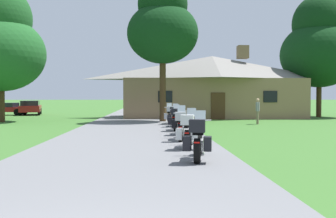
# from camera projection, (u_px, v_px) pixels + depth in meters

# --- Properties ---
(ground_plane) EXTENTS (500.00, 500.00, 0.00)m
(ground_plane) POSITION_uv_depth(u_px,v_px,m) (137.00, 127.00, 23.33)
(ground_plane) COLOR #386628
(asphalt_driveway) EXTENTS (6.40, 80.00, 0.06)m
(asphalt_driveway) POSITION_uv_depth(u_px,v_px,m) (135.00, 129.00, 21.33)
(asphalt_driveway) COLOR slate
(asphalt_driveway) RESTS_ON ground
(motorcycle_white_nearest_to_camera) EXTENTS (0.95, 2.07, 1.30)m
(motorcycle_white_nearest_to_camera) POSITION_uv_depth(u_px,v_px,m) (198.00, 140.00, 10.59)
(motorcycle_white_nearest_to_camera) COLOR black
(motorcycle_white_nearest_to_camera) RESTS_ON asphalt_driveway
(motorcycle_white_second_in_row) EXTENTS (0.98, 2.07, 1.30)m
(motorcycle_white_second_in_row) POSITION_uv_depth(u_px,v_px,m) (189.00, 131.00, 13.20)
(motorcycle_white_second_in_row) COLOR black
(motorcycle_white_second_in_row) RESTS_ON asphalt_driveway
(motorcycle_blue_third_in_row) EXTENTS (0.70, 2.08, 1.30)m
(motorcycle_blue_third_in_row) POSITION_uv_depth(u_px,v_px,m) (181.00, 126.00, 15.67)
(motorcycle_blue_third_in_row) COLOR black
(motorcycle_blue_third_in_row) RESTS_ON asphalt_driveway
(motorcycle_white_fourth_in_row) EXTENTS (0.91, 2.08, 1.30)m
(motorcycle_white_fourth_in_row) POSITION_uv_depth(u_px,v_px,m) (181.00, 122.00, 18.03)
(motorcycle_white_fourth_in_row) COLOR black
(motorcycle_white_fourth_in_row) RESTS_ON asphalt_driveway
(motorcycle_red_fifth_in_row) EXTENTS (0.86, 2.08, 1.30)m
(motorcycle_red_fifth_in_row) POSITION_uv_depth(u_px,v_px,m) (176.00, 120.00, 20.16)
(motorcycle_red_fifth_in_row) COLOR black
(motorcycle_red_fifth_in_row) RESTS_ON asphalt_driveway
(motorcycle_blue_sixth_in_row) EXTENTS (0.88, 2.08, 1.30)m
(motorcycle_blue_sixth_in_row) POSITION_uv_depth(u_px,v_px,m) (174.00, 117.00, 22.94)
(motorcycle_blue_sixth_in_row) COLOR black
(motorcycle_blue_sixth_in_row) RESTS_ON asphalt_driveway
(motorcycle_silver_farthest_in_row) EXTENTS (0.73, 2.08, 1.30)m
(motorcycle_silver_farthest_in_row) POSITION_uv_depth(u_px,v_px,m) (170.00, 115.00, 25.08)
(motorcycle_silver_farthest_in_row) COLOR black
(motorcycle_silver_farthest_in_row) RESTS_ON asphalt_driveway
(stone_lodge) EXTENTS (15.57, 6.47, 6.14)m
(stone_lodge) POSITION_uv_depth(u_px,v_px,m) (212.00, 86.00, 34.03)
(stone_lodge) COLOR #896B4C
(stone_lodge) RESTS_ON ground
(bystander_gray_shirt_near_lodge) EXTENTS (0.33, 0.52, 1.67)m
(bystander_gray_shirt_near_lodge) POSITION_uv_depth(u_px,v_px,m) (258.00, 110.00, 25.64)
(bystander_gray_shirt_near_lodge) COLOR #75664C
(bystander_gray_shirt_near_lodge) RESTS_ON ground
(tree_right_of_lodge) EXTENTS (6.71, 6.71, 10.66)m
(tree_right_of_lodge) POSITION_uv_depth(u_px,v_px,m) (319.00, 45.00, 34.77)
(tree_right_of_lodge) COLOR #422D19
(tree_right_of_lodge) RESTS_ON ground
(tree_by_lodge_front) EXTENTS (4.95, 4.95, 10.01)m
(tree_by_lodge_front) POSITION_uv_depth(u_px,v_px,m) (163.00, 25.00, 27.68)
(tree_by_lodge_front) COLOR #422D19
(tree_by_lodge_front) RESTS_ON ground
(tree_left_near) EXTENTS (6.11, 6.11, 9.47)m
(tree_left_near) POSITION_uv_depth(u_px,v_px,m) (1.00, 43.00, 27.66)
(tree_left_near) COLOR #422D19
(tree_left_near) RESTS_ON ground
(parked_red_suv_far_left) EXTENTS (2.78, 4.89, 1.40)m
(parked_red_suv_far_left) POSITION_uv_depth(u_px,v_px,m) (31.00, 107.00, 39.18)
(parked_red_suv_far_left) COLOR maroon
(parked_red_suv_far_left) RESTS_ON ground
(parked_red_sedan_far_left) EXTENTS (4.32, 2.14, 1.20)m
(parked_red_sedan_far_left) POSITION_uv_depth(u_px,v_px,m) (7.00, 108.00, 38.72)
(parked_red_sedan_far_left) COLOR maroon
(parked_red_sedan_far_left) RESTS_ON ground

